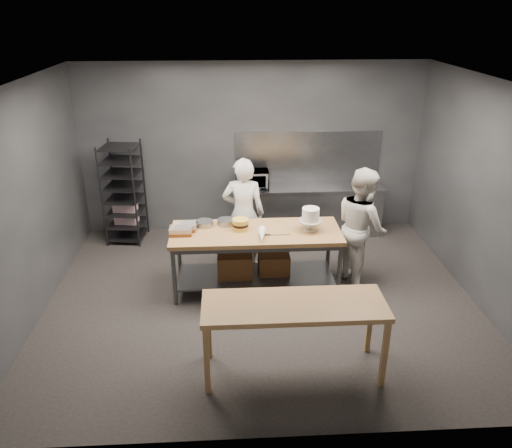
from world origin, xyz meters
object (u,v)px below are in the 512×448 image
at_px(microwave, 253,179).
at_px(frosted_cake_stand, 311,217).
at_px(near_counter, 294,310).
at_px(layer_cake, 240,224).
at_px(chef_right, 361,226).
at_px(work_table, 254,252).
at_px(chef_behind, 243,214).
at_px(speed_rack, 124,194).

xyz_separation_m(microwave, frosted_cake_stand, (0.71, -1.90, 0.08)).
relative_size(near_counter, layer_cake, 8.73).
bearing_deg(chef_right, work_table, 82.34).
distance_m(chef_behind, layer_cake, 0.66).
bearing_deg(speed_rack, chef_right, -23.73).
height_order(speed_rack, layer_cake, speed_rack).
height_order(chef_right, frosted_cake_stand, chef_right).
height_order(near_counter, frosted_cake_stand, frosted_cake_stand).
height_order(work_table, chef_right, chef_right).
bearing_deg(chef_behind, layer_cake, 89.82).
bearing_deg(near_counter, layer_cake, 105.42).
xyz_separation_m(chef_right, microwave, (-1.49, 1.72, 0.17)).
bearing_deg(chef_behind, work_table, 105.83).
bearing_deg(work_table, chef_behind, 100.26).
relative_size(work_table, frosted_cake_stand, 7.06).
relative_size(speed_rack, microwave, 3.23).
distance_m(work_table, near_counter, 1.91).
xyz_separation_m(work_table, frosted_cake_stand, (0.79, -0.04, 0.56)).
distance_m(microwave, layer_cake, 1.84).
bearing_deg(chef_behind, speed_rack, -22.60).
relative_size(chef_behind, layer_cake, 7.76).
relative_size(work_table, chef_behind, 1.35).
relative_size(near_counter, chef_behind, 1.12).
relative_size(near_counter, chef_right, 1.13).
distance_m(work_table, chef_right, 1.61).
bearing_deg(work_table, speed_rack, 140.39).
relative_size(work_table, microwave, 4.43).
xyz_separation_m(near_counter, layer_cake, (-0.53, 1.91, 0.19)).
distance_m(work_table, microwave, 1.92).
relative_size(work_table, layer_cake, 10.48).
distance_m(chef_right, layer_cake, 1.77).
distance_m(near_counter, layer_cake, 1.99).
height_order(near_counter, layer_cake, layer_cake).
relative_size(microwave, frosted_cake_stand, 1.59).
bearing_deg(near_counter, chef_behind, 100.20).
distance_m(chef_behind, chef_right, 1.79).
height_order(work_table, microwave, microwave).
xyz_separation_m(speed_rack, microwave, (2.23, 0.08, 0.19)).
relative_size(near_counter, microwave, 3.69).
bearing_deg(frosted_cake_stand, speed_rack, 148.21).
relative_size(chef_right, microwave, 3.26).
height_order(microwave, frosted_cake_stand, frosted_cake_stand).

